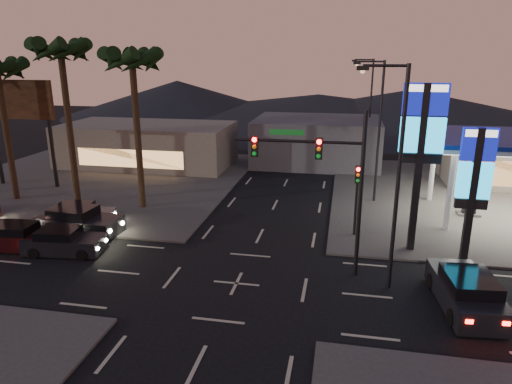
% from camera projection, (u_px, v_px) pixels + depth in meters
% --- Properties ---
extents(ground, '(140.00, 140.00, 0.00)m').
position_uv_depth(ground, '(236.00, 283.00, 21.46)').
color(ground, black).
rests_on(ground, ground).
extents(corner_lot_ne, '(24.00, 24.00, 0.12)m').
position_uv_depth(corner_lot_ne, '(498.00, 200.00, 33.56)').
color(corner_lot_ne, '#47443F').
rests_on(corner_lot_ne, ground).
extents(corner_lot_nw, '(24.00, 24.00, 0.12)m').
position_uv_depth(corner_lot_nw, '(99.00, 179.00, 39.40)').
color(corner_lot_nw, '#47443F').
rests_on(corner_lot_nw, ground).
extents(convenience_store, '(10.00, 6.00, 4.00)m').
position_uv_depth(convenience_store, '(509.00, 161.00, 37.33)').
color(convenience_store, '#726B5B').
rests_on(convenience_store, ground).
extents(pylon_sign_tall, '(2.20, 0.35, 9.00)m').
position_uv_depth(pylon_sign_tall, '(422.00, 135.00, 23.23)').
color(pylon_sign_tall, black).
rests_on(pylon_sign_tall, ground).
extents(pylon_sign_short, '(1.60, 0.35, 7.00)m').
position_uv_depth(pylon_sign_short, '(475.00, 175.00, 22.34)').
color(pylon_sign_short, black).
rests_on(pylon_sign_short, ground).
extents(traffic_signal_mast, '(6.10, 0.39, 8.00)m').
position_uv_depth(traffic_signal_mast, '(324.00, 169.00, 21.13)').
color(traffic_signal_mast, black).
rests_on(traffic_signal_mast, ground).
extents(pedestal_signal, '(0.32, 0.39, 4.30)m').
position_uv_depth(pedestal_signal, '(357.00, 189.00, 26.17)').
color(pedestal_signal, black).
rests_on(pedestal_signal, ground).
extents(streetlight_near, '(2.14, 0.25, 10.00)m').
position_uv_depth(streetlight_near, '(395.00, 167.00, 19.51)').
color(streetlight_near, black).
rests_on(streetlight_near, ground).
extents(streetlight_mid, '(2.14, 0.25, 10.00)m').
position_uv_depth(streetlight_mid, '(377.00, 124.00, 31.73)').
color(streetlight_mid, black).
rests_on(streetlight_mid, ground).
extents(streetlight_far, '(2.14, 0.25, 10.00)m').
position_uv_depth(streetlight_far, '(368.00, 104.00, 44.89)').
color(streetlight_far, black).
rests_on(streetlight_far, ground).
extents(palm_a, '(4.41, 4.41, 10.86)m').
position_uv_depth(palm_a, '(133.00, 69.00, 29.32)').
color(palm_a, black).
rests_on(palm_a, ground).
extents(palm_b, '(4.41, 4.41, 11.46)m').
position_uv_depth(palm_b, '(62.00, 61.00, 30.08)').
color(palm_b, black).
rests_on(palm_b, ground).
extents(billboard, '(6.00, 0.30, 8.50)m').
position_uv_depth(billboard, '(19.00, 108.00, 35.60)').
color(billboard, black).
rests_on(billboard, ground).
extents(building_far_west, '(16.00, 8.00, 4.00)m').
position_uv_depth(building_far_west, '(148.00, 145.00, 44.12)').
color(building_far_west, '#726B5B').
rests_on(building_far_west, ground).
extents(building_far_mid, '(12.00, 9.00, 4.40)m').
position_uv_depth(building_far_mid, '(317.00, 141.00, 44.90)').
color(building_far_mid, '#4C4C51').
rests_on(building_far_mid, ground).
extents(hill_left, '(40.00, 40.00, 6.00)m').
position_uv_depth(hill_left, '(178.00, 98.00, 81.57)').
color(hill_left, black).
rests_on(hill_left, ground).
extents(hill_right, '(50.00, 50.00, 5.00)m').
position_uv_depth(hill_right, '(410.00, 105.00, 74.40)').
color(hill_right, black).
rests_on(hill_right, ground).
extents(hill_center, '(60.00, 60.00, 4.00)m').
position_uv_depth(hill_center, '(318.00, 106.00, 77.29)').
color(hill_center, black).
rests_on(hill_center, ground).
extents(car_lane_a_front, '(4.38, 2.18, 1.38)m').
position_uv_depth(car_lane_a_front, '(63.00, 242.00, 24.60)').
color(car_lane_a_front, black).
rests_on(car_lane_a_front, ground).
extents(car_lane_a_mid, '(4.47, 2.13, 1.42)m').
position_uv_depth(car_lane_a_mid, '(19.00, 237.00, 25.19)').
color(car_lane_a_mid, black).
rests_on(car_lane_a_mid, ground).
extents(car_lane_b_front, '(4.41, 2.22, 1.39)m').
position_uv_depth(car_lane_b_front, '(79.00, 215.00, 28.73)').
color(car_lane_b_front, '#5B5C5E').
rests_on(car_lane_b_front, ground).
extents(car_lane_b_mid, '(5.17, 2.42, 1.65)m').
position_uv_depth(car_lane_b_mid, '(78.00, 222.00, 27.20)').
color(car_lane_b_mid, black).
rests_on(car_lane_b_mid, ground).
extents(suv_station, '(2.50, 5.06, 1.63)m').
position_uv_depth(suv_station, '(466.00, 292.00, 19.20)').
color(suv_station, black).
rests_on(suv_station, ground).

